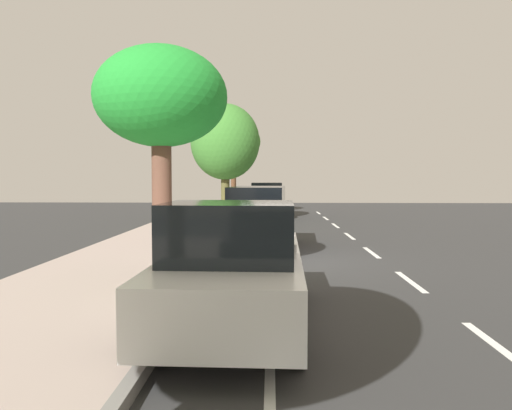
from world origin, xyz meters
The scene contains 13 objects.
ground centered at (0.00, 0.00, 0.00)m, with size 61.51×61.51×0.00m, color #313131.
sidewalk centered at (3.98, 0.00, 0.08)m, with size 4.06×38.45×0.17m, color #AD998F.
curb_edge centered at (1.87, 0.00, 0.08)m, with size 0.16×38.45×0.17m, color gray.
lane_stripe_centre centered at (-2.68, -1.32, 0.00)m, with size 0.14×35.80×0.01m.
lane_stripe_bike_edge centered at (0.40, 0.00, 0.00)m, with size 0.12×38.45×0.01m, color white.
parked_suv_green_nearest centered at (0.66, -14.83, 1.03)m, with size 2.07×4.75×1.99m.
parked_suv_dark_blue_second centered at (0.81, -2.21, 1.03)m, with size 2.18×4.80×1.99m.
parked_pickup_white_mid centered at (0.93, 6.26, 0.90)m, with size 2.13×5.35×1.95m.
bicycle_at_curb centered at (1.41, -9.51, 0.39)m, with size 1.68×0.67×0.78m.
cyclist_with_backpack centered at (1.63, -9.95, 0.96)m, with size 0.45×0.61×1.60m.
street_tree_near_cyclist centered at (2.66, -16.44, 4.43)m, with size 3.28×3.28×5.54m.
street_tree_mid_block centered at (2.66, -10.90, 4.02)m, with size 3.43×3.43×5.77m.
street_tree_far_end centered at (2.66, 3.50, 3.88)m, with size 2.74×2.74×4.81m.
Camera 1 is at (0.40, 13.73, 2.29)m, focal length 34.75 mm.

